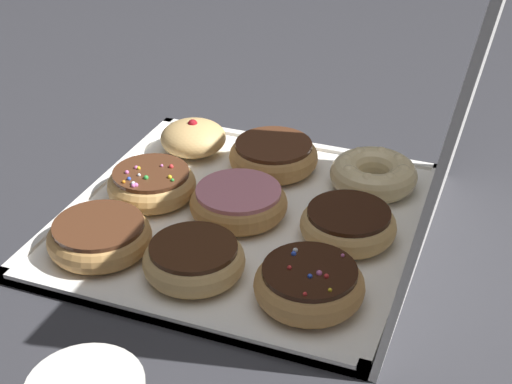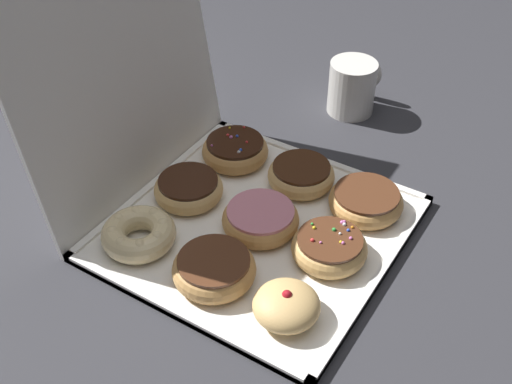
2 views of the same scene
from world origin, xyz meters
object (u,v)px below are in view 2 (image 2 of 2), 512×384
Objects in this scene: jelly_filled_donut_0 at (286,305)px; chocolate_frosted_donut_2 at (366,201)px; pink_frosted_donut_4 at (262,217)px; chocolate_frosted_donut_7 at (189,188)px; sprinkle_donut_1 at (331,246)px; chocolate_frosted_donut_3 at (214,269)px; cruller_donut_6 at (139,233)px; donut_box at (257,229)px; chocolate_frosted_donut_5 at (301,175)px; coffee_mug at (353,86)px; sprinkle_donut_8 at (235,150)px.

jelly_filled_donut_0 is 0.25m from chocolate_frosted_donut_2.
pink_frosted_donut_4 and chocolate_frosted_donut_7 have the same top height.
sprinkle_donut_1 is 0.25m from chocolate_frosted_donut_7.
jelly_filled_donut_0 is 0.12m from chocolate_frosted_donut_3.
cruller_donut_6 reaches higher than chocolate_frosted_donut_7.
chocolate_frosted_donut_2 is (0.12, -0.12, 0.02)m from donut_box.
chocolate_frosted_donut_3 is (-0.25, 0.12, 0.00)m from chocolate_frosted_donut_2.
jelly_filled_donut_0 is 0.81× the size of chocolate_frosted_donut_7.
cruller_donut_6 is (-0.25, 0.14, 0.00)m from chocolate_frosted_donut_5.
cruller_donut_6 is 0.13m from chocolate_frosted_donut_7.
jelly_filled_donut_0 is at bearing -92.63° from chocolate_frosted_donut_3.
coffee_mug is (0.39, 0.03, 0.05)m from donut_box.
jelly_filled_donut_0 reaches higher than cruller_donut_6.
pink_frosted_donut_4 is (-0.00, 0.12, -0.00)m from sprinkle_donut_1.
chocolate_frosted_donut_5 is 0.13m from sprinkle_donut_8.
cruller_donut_6 is (0.00, 0.26, -0.00)m from jelly_filled_donut_0.
chocolate_frosted_donut_5 is at bearing -89.11° from sprinkle_donut_8.
sprinkle_donut_8 is (0.12, 0.13, 0.00)m from pink_frosted_donut_4.
sprinkle_donut_8 is (0.13, 0.12, 0.03)m from donut_box.
pink_frosted_donut_4 is 1.07× the size of chocolate_frosted_donut_5.
sprinkle_donut_1 reaches higher than chocolate_frosted_donut_2.
coffee_mug is at bearing 29.80° from chocolate_frosted_donut_2.
jelly_filled_donut_0 reaches higher than sprinkle_donut_1.
cruller_donut_6 is at bearing 88.89° from jelly_filled_donut_0.
sprinkle_donut_8 is at bearing 46.65° from pink_frosted_donut_4.
chocolate_frosted_donut_3 is at bearing -177.46° from donut_box.
chocolate_frosted_donut_5 is at bearing -47.17° from chocolate_frosted_donut_7.
chocolate_frosted_donut_7 is at bearing 0.09° from cruller_donut_6.
sprinkle_donut_8 is at bearing -1.69° from cruller_donut_6.
donut_box is at bearing -135.37° from sprinkle_donut_8.
chocolate_frosted_donut_2 is at bearing -90.21° from sprinkle_donut_8.
sprinkle_donut_8 reaches higher than sprinkle_donut_1.
chocolate_frosted_donut_2 is 1.05× the size of chocolate_frosted_donut_7.
chocolate_frosted_donut_2 is 0.28m from chocolate_frosted_donut_3.
sprinkle_donut_8 is at bearing 27.36° from chocolate_frosted_donut_3.
sprinkle_donut_8 is at bearing 44.38° from jelly_filled_donut_0.
chocolate_frosted_donut_7 is 0.97× the size of sprinkle_donut_8.
chocolate_frosted_donut_7 is (-0.12, 0.26, 0.00)m from chocolate_frosted_donut_2.
chocolate_frosted_donut_3 is 1.06× the size of chocolate_frosted_donut_7.
sprinkle_donut_1 is at bearing -88.30° from donut_box.
donut_box is at bearing -46.37° from cruller_donut_6.
chocolate_frosted_donut_5 is at bearing -172.37° from coffee_mug.
donut_box is 3.49× the size of pink_frosted_donut_4.
chocolate_frosted_donut_7 is (-0.00, 0.25, -0.00)m from sprinkle_donut_1.
chocolate_frosted_donut_3 is 1.03× the size of sprinkle_donut_8.
sprinkle_donut_1 is at bearing -136.45° from chocolate_frosted_donut_5.
donut_box is 3.51× the size of chocolate_frosted_donut_2.
chocolate_frosted_donut_7 is (-0.00, 0.14, 0.00)m from pink_frosted_donut_4.
sprinkle_donut_8 is (0.25, 0.13, 0.00)m from chocolate_frosted_donut_3.
cruller_donut_6 is at bearing 133.23° from pink_frosted_donut_4.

